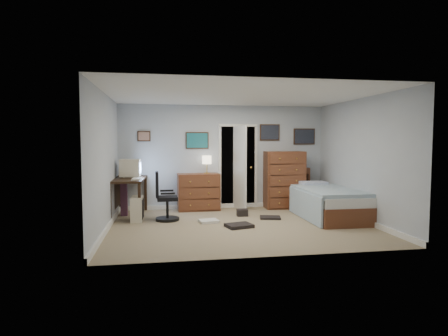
# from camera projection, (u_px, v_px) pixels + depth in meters

# --- Properties ---
(floor) EXTENTS (5.00, 4.00, 0.02)m
(floor) POSITION_uv_depth(u_px,v_px,m) (240.00, 226.00, 7.25)
(floor) COLOR tan
(floor) RESTS_ON ground
(computer_desk) EXTENTS (0.73, 1.48, 0.83)m
(computer_desk) POSITION_uv_depth(u_px,v_px,m) (124.00, 187.00, 8.11)
(computer_desk) COLOR black
(computer_desk) RESTS_ON floor
(crt_monitor) EXTENTS (0.45, 0.42, 0.40)m
(crt_monitor) POSITION_uv_depth(u_px,v_px,m) (130.00, 168.00, 8.24)
(crt_monitor) COLOR beige
(crt_monitor) RESTS_ON computer_desk
(keyboard) EXTENTS (0.19, 0.45, 0.03)m
(keyboard) POSITION_uv_depth(u_px,v_px,m) (136.00, 179.00, 7.79)
(keyboard) COLOR beige
(keyboard) RESTS_ON computer_desk
(pc_tower) EXTENTS (0.25, 0.48, 0.50)m
(pc_tower) POSITION_uv_depth(u_px,v_px,m) (137.00, 209.00, 7.64)
(pc_tower) COLOR beige
(pc_tower) RESTS_ON floor
(office_chair) EXTENTS (0.50, 0.50, 1.00)m
(office_chair) POSITION_uv_depth(u_px,v_px,m) (165.00, 202.00, 7.68)
(office_chair) COLOR black
(office_chair) RESTS_ON floor
(media_stack) EXTENTS (0.15, 0.15, 0.72)m
(media_stack) POSITION_uv_depth(u_px,v_px,m) (124.00, 199.00, 8.19)
(media_stack) COLOR maroon
(media_stack) RESTS_ON floor
(low_dresser) EXTENTS (0.99, 0.52, 0.87)m
(low_dresser) POSITION_uv_depth(u_px,v_px,m) (199.00, 192.00, 8.86)
(low_dresser) COLOR brown
(low_dresser) RESTS_ON floor
(table_lamp) EXTENTS (0.22, 0.22, 0.42)m
(table_lamp) POSITION_uv_depth(u_px,v_px,m) (207.00, 160.00, 8.84)
(table_lamp) COLOR gold
(table_lamp) RESTS_ON low_dresser
(doorway) EXTENTS (0.96, 1.12, 2.05)m
(doorway) POSITION_uv_depth(u_px,v_px,m) (236.00, 166.00, 9.47)
(doorway) COLOR black
(doorway) RESTS_ON floor
(tall_dresser) EXTENTS (0.96, 0.59, 1.39)m
(tall_dresser) POSITION_uv_depth(u_px,v_px,m) (284.00, 180.00, 9.15)
(tall_dresser) COLOR brown
(tall_dresser) RESTS_ON floor
(headboard_bookcase) EXTENTS (1.08, 0.30, 0.97)m
(headboard_bookcase) POSITION_uv_depth(u_px,v_px,m) (287.00, 186.00, 9.30)
(headboard_bookcase) COLOR brown
(headboard_bookcase) RESTS_ON floor
(bed) EXTENTS (1.15, 2.11, 0.69)m
(bed) POSITION_uv_depth(u_px,v_px,m) (327.00, 202.00, 7.99)
(bed) COLOR brown
(bed) RESTS_ON floor
(wall_posters) EXTENTS (4.38, 0.04, 0.60)m
(wall_posters) POSITION_uv_depth(u_px,v_px,m) (247.00, 137.00, 9.16)
(wall_posters) COLOR #331E11
(wall_posters) RESTS_ON floor
(floor_clutter) EXTENTS (1.78, 1.39, 0.15)m
(floor_clutter) POSITION_uv_depth(u_px,v_px,m) (240.00, 220.00, 7.57)
(floor_clutter) COLOR black
(floor_clutter) RESTS_ON floor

